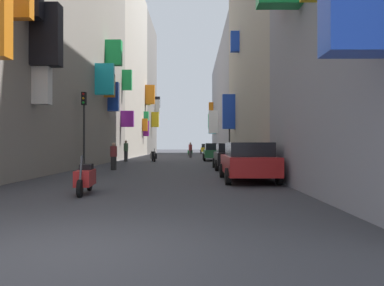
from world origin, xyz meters
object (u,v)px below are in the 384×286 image
Objects in this scene: parked_car_red at (248,161)px; traffic_light_near_corner at (229,127)px; traffic_light_far_corner at (84,117)px; pedestrian_near_right at (114,156)px; scooter_red at (85,178)px; pedestrian_near_left at (190,150)px; pedestrian_crossing at (126,151)px; parked_car_yellow at (207,148)px; parked_car_black at (230,156)px; scooter_green at (190,152)px; parked_car_green at (214,152)px; scooter_black at (154,156)px; parked_car_grey at (213,151)px.

parked_car_red is 1.01× the size of traffic_light_near_corner.
pedestrian_near_right is at bearing -17.03° from traffic_light_far_corner.
pedestrian_near_left reaches higher than scooter_red.
scooter_red is at bearing -95.49° from pedestrian_near_left.
pedestrian_near_right is (1.28, -10.36, -0.13)m from pedestrian_crossing.
traffic_light_near_corner reaches higher than parked_car_yellow.
parked_car_black is 2.00× the size of scooter_green.
parked_car_yellow is 2.48× the size of pedestrian_near_left.
pedestrian_near_left is at bearing 95.73° from parked_car_red.
pedestrian_crossing is at bearing -108.58° from scooter_green.
parked_car_green is 1.07× the size of parked_car_yellow.
traffic_light_far_corner reaches higher than scooter_green.
parked_car_red is at bearing -64.31° from pedestrian_crossing.
pedestrian_near_right is at bearing -117.74° from parked_car_green.
traffic_light_far_corner is at bearing -107.93° from pedestrian_near_left.
parked_car_black is at bearing -95.43° from traffic_light_near_corner.
pedestrian_near_left is at bearing 58.10° from pedestrian_crossing.
scooter_red is at bearing -89.24° from scooter_black.
parked_car_green is at bearing 19.04° from scooter_black.
scooter_green is 1.09× the size of scooter_black.
parked_car_black is 6.64m from parked_car_red.
parked_car_green is at bearing -80.70° from scooter_green.
parked_car_black is 37.91m from parked_car_yellow.
traffic_light_near_corner reaches higher than parked_car_green.
parked_car_grey reaches higher than scooter_red.
parked_car_black is at bearing -51.32° from pedestrian_crossing.
parked_car_yellow reaches higher than pedestrian_near_right.
scooter_green is at bearing 77.06° from traffic_light_far_corner.
parked_car_green is 22.33m from scooter_red.
parked_car_red is at bearing -89.01° from parked_car_green.
parked_car_red is at bearing -71.23° from scooter_black.
parked_car_red is at bearing -89.87° from parked_car_yellow.
pedestrian_crossing is 9.06m from traffic_light_near_corner.
pedestrian_crossing is at bearing -125.70° from parked_car_grey.
parked_car_green is at bearing 90.99° from parked_car_red.
parked_car_yellow is 0.98× the size of traffic_light_near_corner.
traffic_light_far_corner is (-8.59, -20.94, 2.31)m from parked_car_grey.
traffic_light_near_corner is (0.75, 7.85, 2.09)m from parked_car_black.
parked_car_grey is 1.04× the size of parked_car_yellow.
pedestrian_near_right reaches higher than parked_car_red.
parked_car_black reaches higher than scooter_red.
scooter_green and scooter_black have the same top height.
traffic_light_near_corner reaches higher than scooter_black.
parked_car_yellow is 2.13× the size of scooter_red.
pedestrian_crossing reaches higher than parked_car_black.
pedestrian_crossing reaches higher than parked_car_green.
parked_car_grey is at bearing 92.65° from traffic_light_near_corner.
pedestrian_near_left reaches higher than parked_car_red.
parked_car_green is 2.45× the size of scooter_black.
parked_car_green is 14.26m from traffic_light_far_corner.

